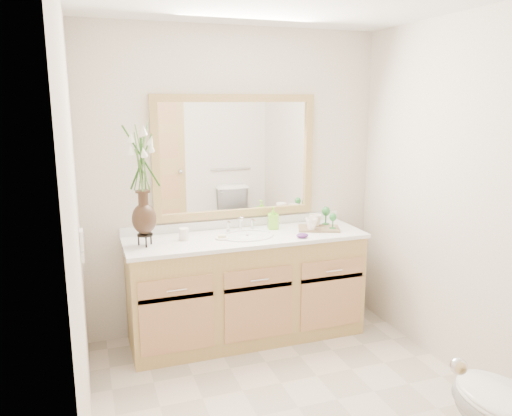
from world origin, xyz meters
name	(u,v)px	position (x,y,z in m)	size (l,w,h in m)	color
floor	(298,408)	(0.00, 0.00, 0.00)	(2.60, 2.60, 0.00)	beige
wall_back	(235,182)	(0.00, 1.30, 1.20)	(2.40, 0.02, 2.40)	silver
wall_front	(470,306)	(0.00, -1.30, 1.20)	(2.40, 0.02, 2.40)	silver
wall_left	(76,236)	(-1.20, 0.00, 1.20)	(0.02, 2.60, 2.40)	silver
wall_right	(474,203)	(1.20, 0.00, 1.20)	(0.02, 2.60, 2.40)	silver
vanity	(247,288)	(0.00, 1.01, 0.40)	(1.80, 0.55, 0.80)	tan
counter	(246,237)	(0.00, 1.01, 0.82)	(1.84, 0.57, 0.03)	white
sink	(247,243)	(0.00, 1.00, 0.78)	(0.38, 0.34, 0.23)	white
mirror	(236,157)	(0.00, 1.28, 1.41)	(1.32, 0.04, 0.97)	white
switch_plate	(82,239)	(-1.19, 0.76, 0.98)	(0.02, 0.12, 0.12)	white
door	(384,376)	(-0.30, -1.29, 1.00)	(0.80, 0.03, 2.00)	tan
flower_vase	(142,167)	(-0.76, 1.00, 1.39)	(0.20, 0.20, 0.83)	black
tumbler	(184,234)	(-0.48, 1.05, 0.87)	(0.07, 0.07, 0.09)	white
soap_dish	(222,238)	(-0.20, 0.98, 0.84)	(0.10, 0.10, 0.03)	white
soap_bottle	(273,219)	(0.27, 1.14, 0.91)	(0.07, 0.08, 0.16)	#82E034
purple_dish	(302,235)	(0.38, 0.82, 0.85)	(0.09, 0.08, 0.03)	#4F2268
tray	(319,228)	(0.61, 1.00, 0.84)	(0.32, 0.22, 0.02)	brown
mug_left	(312,224)	(0.52, 0.96, 0.89)	(0.10, 0.09, 0.10)	white
mug_right	(315,220)	(0.60, 1.06, 0.90)	(0.10, 0.09, 0.10)	white
goblet_front	(333,218)	(0.70, 0.94, 0.93)	(0.06, 0.06, 0.13)	#267430
goblet_back	(326,212)	(0.71, 1.08, 0.95)	(0.07, 0.07, 0.15)	#267430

